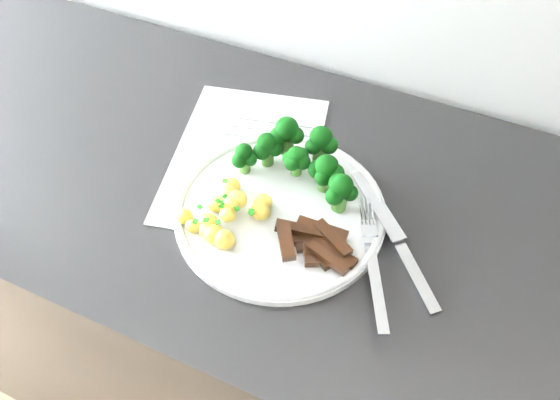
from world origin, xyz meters
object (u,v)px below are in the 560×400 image
at_px(broccoli, 302,157).
at_px(fork, 374,266).
at_px(beef_strips, 316,242).
at_px(knife, 403,254).
at_px(recipe_paper, 246,157).
at_px(potatoes, 225,213).
at_px(counter, 276,330).
at_px(plate, 280,210).

distance_m(broccoli, fork, 0.19).
xyz_separation_m(beef_strips, knife, (0.11, 0.04, -0.01)).
relative_size(broccoli, knife, 1.01).
bearing_deg(recipe_paper, broccoli, -5.54).
relative_size(recipe_paper, knife, 1.86).
height_order(potatoes, knife, potatoes).
xyz_separation_m(broccoli, fork, (0.15, -0.11, -0.03)).
xyz_separation_m(recipe_paper, beef_strips, (0.17, -0.12, 0.02)).
height_order(counter, recipe_paper, recipe_paper).
bearing_deg(broccoli, plate, -92.81).
relative_size(broccoli, fork, 0.98).
height_order(potatoes, beef_strips, potatoes).
xyz_separation_m(counter, fork, (0.17, -0.07, 0.46)).
bearing_deg(knife, broccoli, 158.51).
distance_m(plate, potatoes, 0.08).
distance_m(fork, knife, 0.05).
height_order(plate, potatoes, potatoes).
relative_size(recipe_paper, plate, 1.18).
height_order(recipe_paper, broccoli, broccoli).
relative_size(recipe_paper, fork, 1.79).
height_order(beef_strips, fork, beef_strips).
distance_m(broccoli, beef_strips, 0.13).
bearing_deg(plate, fork, -15.34).
height_order(counter, broccoli, broccoli).
xyz_separation_m(plate, broccoli, (0.00, 0.07, 0.04)).
relative_size(plate, broccoli, 1.55).
relative_size(counter, potatoes, 19.80).
bearing_deg(potatoes, counter, 66.65).
bearing_deg(beef_strips, counter, 142.23).
distance_m(beef_strips, fork, 0.08).
relative_size(recipe_paper, potatoes, 3.01).
xyz_separation_m(plate, potatoes, (-0.06, -0.05, 0.02)).
bearing_deg(knife, potatoes, -168.33).
height_order(recipe_paper, fork, fork).
xyz_separation_m(counter, knife, (0.20, -0.03, 0.45)).
bearing_deg(knife, counter, 170.67).
bearing_deg(beef_strips, potatoes, -175.55).
relative_size(recipe_paper, broccoli, 1.84).
height_order(plate, beef_strips, beef_strips).
distance_m(broccoli, potatoes, 0.14).
bearing_deg(plate, knife, -0.15).
height_order(broccoli, knife, broccoli).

